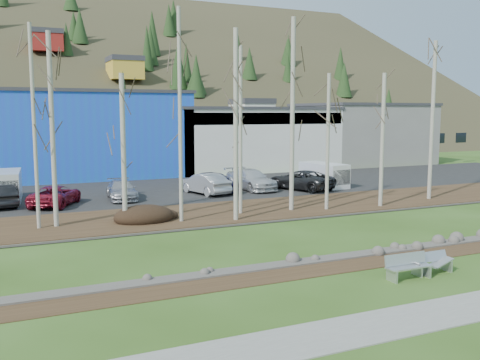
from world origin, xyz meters
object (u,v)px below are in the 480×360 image
bench_damaged (431,263)px  car_1 (0,195)px  bench_intact (408,266)px  car_2 (55,195)px  car_6 (301,180)px  car_3 (122,190)px  car_7 (251,179)px  van_white (325,175)px  car_4 (215,182)px  car_5 (205,184)px  van_grey (5,186)px

bench_damaged → car_1: car_1 is taller
bench_intact → car_2: 23.81m
car_6 → car_2: bearing=-23.4°
car_3 → car_7: 10.37m
car_2 → van_white: 21.13m
car_1 → van_white: (24.42, -0.78, 0.25)m
bench_damaged → car_1: size_ratio=0.41×
bench_intact → car_2: bearing=117.4°
car_2 → car_6: 18.45m
car_4 → car_5: (-1.00, -0.53, -0.01)m
bench_damaged → car_3: bearing=108.5°
bench_damaged → car_2: car_2 is taller
bench_intact → van_grey: van_grey is taller
car_2 → car_6: (18.45, -0.20, 0.10)m
van_white → car_6: bearing=-174.9°
car_3 → car_1: bearing=-177.5°
car_2 → car_5: bearing=-150.0°
car_7 → van_grey: 17.90m
car_1 → van_grey: van_grey is taller
bench_damaged → car_2: 24.26m
van_white → car_2: bearing=174.4°
van_white → car_4: bearing=167.9°
bench_intact → car_1: 26.40m
bench_intact → car_3: (-6.07, 22.12, 0.33)m
bench_intact → car_3: 22.94m
car_4 → van_white: van_white is taller
bench_intact → car_4: size_ratio=0.41×
car_3 → car_4: bearing=8.9°
car_5 → van_white: van_white is taller
bench_damaged → car_2: bearing=119.2°
car_2 → van_white: (21.13, 0.35, 0.30)m
car_3 → car_5: bearing=4.6°
van_white → bench_damaged: bearing=-119.8°
car_7 → car_3: bearing=177.5°
car_5 → car_7: size_ratio=0.86×
bench_damaged → car_6: (6.56, 20.95, 0.50)m
bench_intact → car_4: (1.14, 22.60, 0.46)m
car_1 → car_7: car_7 is taller
bench_intact → car_7: car_7 is taller
car_7 → van_grey: (-17.82, 1.73, 0.24)m
bench_intact → car_6: size_ratio=0.34×
car_1 → bench_intact: bearing=112.5°
car_6 → bench_intact: bearing=46.8°
bench_intact → car_6: car_6 is taller
car_3 → van_grey: 7.84m
car_5 → van_grey: bearing=-24.2°
bench_damaged → car_1: (-15.19, 22.27, 0.46)m
car_2 → bench_damaged: bearing=145.4°
car_4 → car_7: car_7 is taller
bench_damaged → car_4: bearing=90.3°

